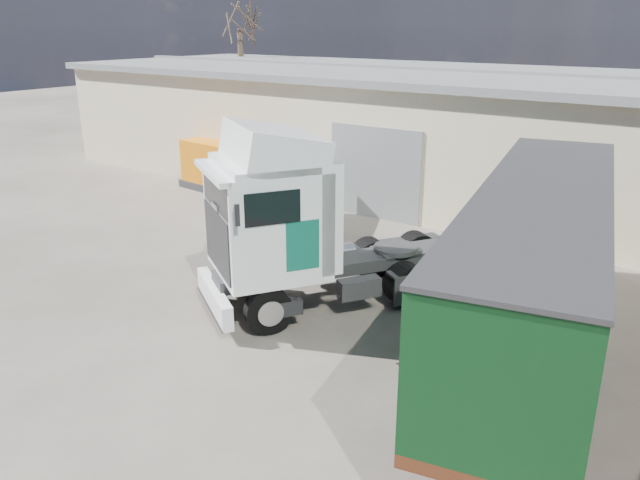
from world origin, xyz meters
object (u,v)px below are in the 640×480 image
Objects in this scene: box_trailer at (538,258)px; orange_skip at (221,168)px; tractor_unit at (302,231)px; panel_van at (288,205)px; bare_tree at (239,13)px.

box_trailer is 3.34× the size of orange_skip.
tractor_unit is 6.74m from panel_van.
box_trailer is at bearing -46.07° from panel_van.
box_trailer is at bearing 39.07° from tractor_unit.
panel_van is (14.20, -13.18, -6.96)m from bare_tree.
tractor_unit is 13.43m from orange_skip.
panel_van is (-10.38, 4.25, -1.52)m from box_trailer.
bare_tree reaches higher than tractor_unit.
tractor_unit is 0.62× the size of box_trailer.
bare_tree is at bearing 132.98° from box_trailer.
panel_van is at bearing 164.24° from tractor_unit.
tractor_unit is 6.00m from box_trailer.
tractor_unit is at bearing -31.31° from orange_skip.
box_trailer is 2.55× the size of panel_van.
bare_tree is 2.57× the size of orange_skip.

